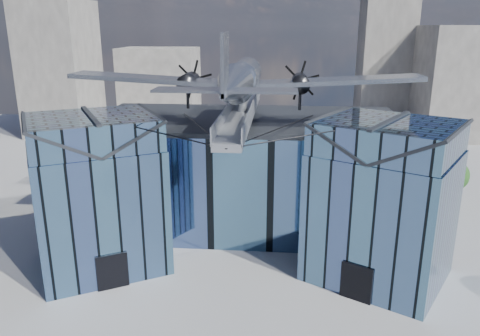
{
  "coord_description": "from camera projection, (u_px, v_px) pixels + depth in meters",
  "views": [
    {
      "loc": [
        3.12,
        -33.02,
        17.92
      ],
      "look_at": [
        0.0,
        2.0,
        7.2
      ],
      "focal_mm": 35.0,
      "sensor_mm": 36.0,
      "label": 1
    }
  ],
  "objects": [
    {
      "name": "tree_side_e",
      "position": [
        452.0,
        175.0,
        47.23
      ],
      "size": [
        3.86,
        3.86,
        5.06
      ],
      "rotation": [
        0.0,
        0.0,
        0.22
      ],
      "color": "black",
      "rests_on": "ground"
    },
    {
      "name": "bg_towers",
      "position": [
        273.0,
        73.0,
        82.01
      ],
      "size": [
        77.0,
        24.5,
        26.0
      ],
      "color": "gray",
      "rests_on": "ground"
    },
    {
      "name": "ground_plane",
      "position": [
        238.0,
        262.0,
        36.95
      ],
      "size": [
        120.0,
        120.0,
        0.0
      ],
      "primitive_type": "plane",
      "color": "gray"
    },
    {
      "name": "museum",
      "position": [
        244.0,
        173.0,
        40.88
      ],
      "size": [
        32.88,
        24.5,
        17.6
      ],
      "color": "#466890",
      "rests_on": "ground"
    }
  ]
}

